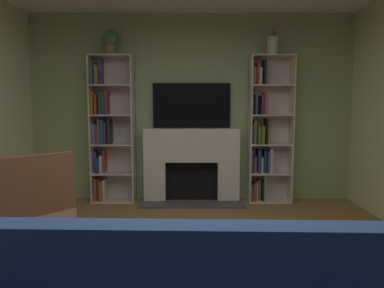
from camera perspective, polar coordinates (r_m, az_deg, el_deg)
wall_back_accent at (r=5.40m, az=0.03°, el=5.58°), size 4.78×0.06×2.69m
fireplace at (r=5.31m, az=0.03°, el=-2.91°), size 1.47×0.55×1.06m
tv at (r=5.34m, az=0.03°, el=6.00°), size 1.11×0.06×0.64m
bookshelf_left at (r=5.41m, az=-12.86°, el=1.86°), size 0.61×0.30×2.09m
bookshelf_right at (r=5.38m, az=11.41°, el=1.63°), size 0.61×0.29×2.09m
potted_plant at (r=5.41m, az=-12.48°, el=15.37°), size 0.23×0.23×0.34m
vase_with_flowers at (r=5.40m, az=12.54°, el=14.89°), size 0.16×0.16×0.44m
armchair at (r=3.45m, az=-24.28°, el=-9.25°), size 0.92×0.92×1.02m
coffee_table at (r=2.33m, az=-1.52°, el=-20.07°), size 0.84×0.50×0.45m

